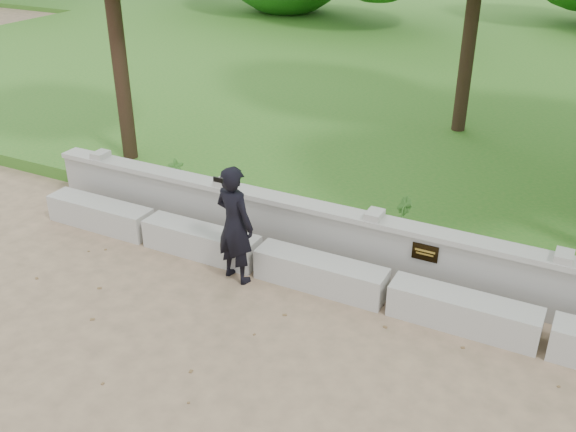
% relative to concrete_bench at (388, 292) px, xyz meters
% --- Properties ---
extents(ground, '(80.00, 80.00, 0.00)m').
position_rel_concrete_bench_xyz_m(ground, '(-0.00, -1.90, -0.22)').
color(ground, tan).
rests_on(ground, ground).
extents(lawn, '(40.00, 22.00, 0.25)m').
position_rel_concrete_bench_xyz_m(lawn, '(-0.00, 12.10, -0.10)').
color(lawn, '#2A6C1C').
rests_on(lawn, ground).
extents(concrete_bench, '(11.90, 0.45, 0.45)m').
position_rel_concrete_bench_xyz_m(concrete_bench, '(0.00, 0.00, 0.00)').
color(concrete_bench, '#ACAAA2').
rests_on(concrete_bench, ground).
extents(parapet_wall, '(12.50, 0.35, 0.90)m').
position_rel_concrete_bench_xyz_m(parapet_wall, '(0.00, 0.70, 0.24)').
color(parapet_wall, '#A1A098').
rests_on(parapet_wall, ground).
extents(man_main, '(0.72, 0.65, 1.75)m').
position_rel_concrete_bench_xyz_m(man_main, '(-2.17, -0.33, 0.65)').
color(man_main, black).
rests_on(man_main, ground).
extents(shrub_a, '(0.33, 0.35, 0.55)m').
position_rel_concrete_bench_xyz_m(shrub_a, '(-4.45, 1.40, 0.30)').
color(shrub_a, '#376C24').
rests_on(shrub_a, lawn).
extents(shrub_b, '(0.38, 0.42, 0.64)m').
position_rel_concrete_bench_xyz_m(shrub_b, '(-0.35, 1.51, 0.35)').
color(shrub_b, '#376C24').
rests_on(shrub_b, lawn).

